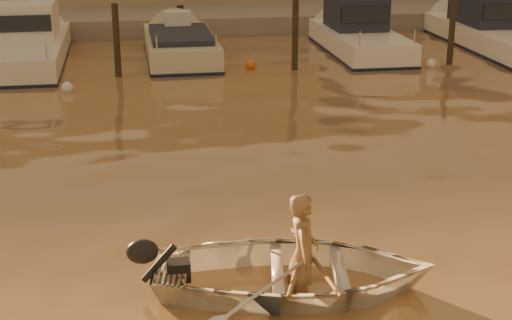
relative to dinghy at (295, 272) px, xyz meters
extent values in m
imported|color=silver|center=(0.00, 0.00, 0.00)|extent=(3.94, 3.08, 0.74)
imported|color=#946F4A|center=(0.10, -0.02, 0.26)|extent=(0.47, 0.64, 1.61)
cylinder|color=olive|center=(0.25, -0.04, 0.17)|extent=(0.17, 2.10, 0.13)
cylinder|color=brown|center=(0.05, -0.01, 0.17)|extent=(0.74, 2.01, 0.13)
cylinder|color=#2D2319|center=(-2.22, 12.91, 0.65)|extent=(0.18, 0.18, 2.20)
cylinder|color=#2D2319|center=(2.78, 12.91, 0.65)|extent=(0.18, 0.18, 2.20)
cylinder|color=#2D2319|center=(7.48, 12.91, 0.65)|extent=(0.18, 0.18, 2.20)
sphere|color=silver|center=(-3.51, 11.34, -0.15)|extent=(0.30, 0.30, 0.30)
sphere|color=#D86019|center=(1.56, 13.31, -0.15)|extent=(0.30, 0.30, 0.30)
sphere|color=silver|center=(6.77, 12.59, -0.15)|extent=(0.30, 0.30, 0.30)
cube|color=gray|center=(-2.02, 20.61, -0.10)|extent=(52.00, 4.00, 1.00)
camera|label=1|loc=(-1.96, -8.77, 4.57)|focal=55.00mm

